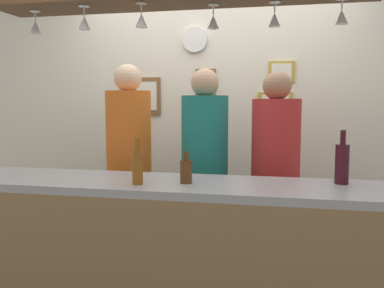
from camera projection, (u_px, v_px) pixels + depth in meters
The scene contains 20 objects.
back_wall at pixel (215, 122), 3.76m from camera, with size 4.40×0.06×2.60m, color silver.
bar_counter at pixel (169, 248), 2.26m from camera, with size 2.70×0.55×1.04m.
overhead_glass_rack at pixel (177, 0), 2.32m from camera, with size 2.20×0.36×0.04m, color brown.
hanging_wineglass_far_left at pixel (36, 26), 2.52m from camera, with size 0.07×0.07×0.13m.
hanging_wineglass_left at pixel (84, 22), 2.38m from camera, with size 0.07×0.07×0.13m.
hanging_wineglass_center_left at pixel (141, 20), 2.31m from camera, with size 0.07×0.07×0.13m.
hanging_wineglass_center at pixel (213, 21), 2.35m from camera, with size 0.07×0.07×0.13m.
hanging_wineglass_center_right at pixel (275, 19), 2.28m from camera, with size 0.07×0.07×0.13m.
hanging_wineglass_right at pixel (342, 16), 2.21m from camera, with size 0.07×0.07×0.13m.
person_left_orange_shirt at pixel (129, 157), 3.16m from camera, with size 0.34×0.34×1.77m.
person_middle_teal_shirt at pixel (205, 163), 3.05m from camera, with size 0.34×0.34×1.73m.
person_right_red_shirt at pixel (275, 167), 2.94m from camera, with size 0.34×0.34×1.70m.
bottle_wine_dark_red at pixel (342, 163), 2.30m from camera, with size 0.08×0.08×0.30m.
bottle_beer_amber_tall at pixel (137, 166), 2.29m from camera, with size 0.06×0.06×0.26m.
bottle_beer_brown_stubby at pixel (186, 171), 2.33m from camera, with size 0.07×0.07×0.18m.
picture_frame_upper_small at pixel (281, 72), 3.55m from camera, with size 0.22×0.02×0.18m.
picture_frame_crest at pixel (206, 84), 3.70m from camera, with size 0.18×0.02×0.26m.
picture_frame_caricature at pixel (147, 96), 3.82m from camera, with size 0.26×0.02×0.34m.
picture_frame_lower_pair at pixel (275, 103), 3.59m from camera, with size 0.30×0.02×0.18m.
wall_clock at pixel (195, 40), 3.67m from camera, with size 0.22×0.22×0.03m, color white.
Camera 1 is at (0.57, -2.62, 1.50)m, focal length 38.96 mm.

